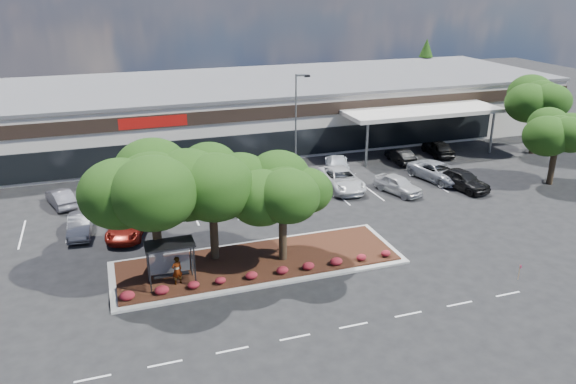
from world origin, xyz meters
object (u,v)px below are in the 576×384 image
object	(u,v)px
light_pole	(297,137)
survey_stake	(520,270)
car_1	(155,205)
car_0	(80,225)

from	to	relation	value
light_pole	survey_stake	world-z (taller)	light_pole
light_pole	car_1	size ratio (longest dim) A/B	1.62
light_pole	car_1	xyz separation A→B (m)	(-12.36, -3.12, -3.35)
car_1	survey_stake	bearing A→B (deg)	-28.13
car_0	car_1	size ratio (longest dim) A/B	0.71
survey_stake	car_1	bearing A→B (deg)	138.94
light_pole	car_0	xyz separation A→B (m)	(-17.70, -4.93, -3.51)
survey_stake	car_0	world-z (taller)	car_0
car_0	car_1	world-z (taller)	car_1
survey_stake	light_pole	bearing A→B (deg)	109.16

